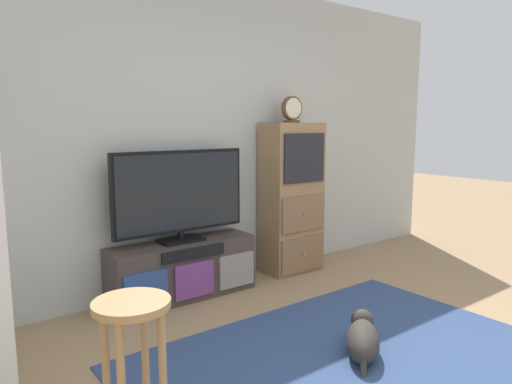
% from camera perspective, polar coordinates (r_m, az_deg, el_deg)
% --- Properties ---
extents(back_wall, '(6.40, 0.12, 2.70)m').
position_cam_1_polar(back_wall, '(4.16, -7.36, 7.00)').
color(back_wall, '#B2B7B2').
rests_on(back_wall, ground_plane).
extents(area_rug, '(2.60, 1.80, 0.01)m').
position_cam_1_polar(area_rug, '(3.07, 11.82, -19.78)').
color(area_rug, navy).
rests_on(area_rug, ground_plane).
extents(media_console, '(1.24, 0.38, 0.48)m').
position_cam_1_polar(media_console, '(3.97, -8.93, -9.42)').
color(media_console, '#423833').
rests_on(media_console, ground_plane).
extents(television, '(1.16, 0.22, 0.76)m').
position_cam_1_polar(television, '(3.85, -9.31, -0.19)').
color(television, black).
rests_on(television, media_console).
extents(side_cabinet, '(0.58, 0.38, 1.46)m').
position_cam_1_polar(side_cabinet, '(4.54, 4.42, -0.76)').
color(side_cabinet, '#93704C').
rests_on(side_cabinet, ground_plane).
extents(desk_clock, '(0.22, 0.08, 0.25)m').
position_cam_1_polar(desk_clock, '(4.46, 4.44, 10.09)').
color(desk_clock, '#4C3823').
rests_on(desk_clock, side_cabinet).
extents(bar_stool_near, '(0.34, 0.34, 0.69)m').
position_cam_1_polar(bar_stool_near, '(2.20, -14.91, -16.99)').
color(bar_stool_near, '#A37A4C').
rests_on(bar_stool_near, ground_plane).
extents(dog, '(0.46, 0.44, 0.23)m').
position_cam_1_polar(dog, '(3.11, 13.00, -17.12)').
color(dog, '#332D28').
rests_on(dog, ground_plane).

